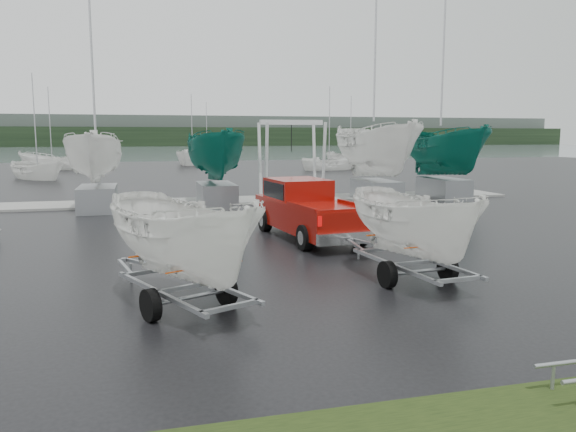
{
  "coord_description": "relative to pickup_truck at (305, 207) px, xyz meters",
  "views": [
    {
      "loc": [
        -4.36,
        -15.14,
        3.32
      ],
      "look_at": [
        -0.6,
        -0.84,
        1.2
      ],
      "focal_mm": 35.0,
      "sensor_mm": 36.0,
      "label": 1
    }
  ],
  "objects": [
    {
      "name": "moored_boat_6",
      "position": [
        -13.57,
        41.56,
        -0.97
      ],
      "size": [
        3.75,
        3.71,
        11.66
      ],
      "rotation": [
        0.0,
        0.0,
        4.26
      ],
      "color": "white",
      "rests_on": "ground"
    },
    {
      "name": "keelboat_2",
      "position": [
        6.25,
        8.54,
        3.58
      ],
      "size": [
        2.86,
        3.2,
        11.04
      ],
      "color": "#989BA0",
      "rests_on": "ground"
    },
    {
      "name": "far_hill",
      "position": [
        -0.87,
        175.54,
        4.02
      ],
      "size": [
        300.0,
        6.0,
        10.0
      ],
      "primitive_type": "cube",
      "color": "#4C5651",
      "rests_on": "ground"
    },
    {
      "name": "pickup_truck",
      "position": [
        0.0,
        0.0,
        0.0
      ],
      "size": [
        2.56,
        5.81,
        1.87
      ],
      "rotation": [
        0.0,
        0.0,
        0.11
      ],
      "color": "maroon",
      "rests_on": "ground"
    },
    {
      "name": "ground_plane",
      "position": [
        -0.87,
        -2.46,
        -0.98
      ],
      "size": [
        120.0,
        120.0,
        0.0
      ],
      "primitive_type": "plane",
      "color": "black",
      "rests_on": "ground"
    },
    {
      "name": "moored_boat_2",
      "position": [
        12.52,
        34.2,
        -0.97
      ],
      "size": [
        2.56,
        2.5,
        10.94
      ],
      "rotation": [
        0.0,
        0.0,
        1.71
      ],
      "color": "white",
      "rests_on": "ground"
    },
    {
      "name": "moored_boat_0",
      "position": [
        -12.85,
        28.94,
        -0.97
      ],
      "size": [
        3.33,
        3.34,
        11.12
      ],
      "rotation": [
        0.0,
        0.0,
        0.65
      ],
      "color": "white",
      "rests_on": "ground"
    },
    {
      "name": "keelboat_3",
      "position": [
        10.2,
        8.84,
        3.28
      ],
      "size": [
        2.67,
        3.2,
        10.85
      ],
      "color": "#989BA0",
      "rests_on": "ground"
    },
    {
      "name": "treeline",
      "position": [
        -0.87,
        167.54,
        2.02
      ],
      "size": [
        300.0,
        8.0,
        6.0
      ],
      "primitive_type": "cube",
      "color": "black",
      "rests_on": "ground"
    },
    {
      "name": "moored_boat_5",
      "position": [
        4.08,
        63.25,
        -0.97
      ],
      "size": [
        3.11,
        3.08,
        11.04
      ],
      "rotation": [
        0.0,
        0.0,
        5.16
      ],
      "color": "white",
      "rests_on": "ground"
    },
    {
      "name": "keelboat_1",
      "position": [
        -1.79,
        8.74,
        2.96
      ],
      "size": [
        2.48,
        3.2,
        7.69
      ],
      "color": "#989BA0",
      "rests_on": "ground"
    },
    {
      "name": "boat_hoist",
      "position": [
        2.36,
        10.54,
        1.69
      ],
      "size": [
        3.3,
        2.18,
        4.12
      ],
      "color": "silver",
      "rests_on": "ground"
    },
    {
      "name": "keelboat_0",
      "position": [
        -7.11,
        8.54,
        2.8
      ],
      "size": [
        2.38,
        3.2,
        10.55
      ],
      "color": "#989BA0",
      "rests_on": "ground"
    },
    {
      "name": "trailer_hitched",
      "position": [
        0.71,
        -6.26,
        1.7
      ],
      "size": [
        1.87,
        3.71,
        4.93
      ],
      "rotation": [
        0.0,
        0.0,
        0.11
      ],
      "color": "#989BA0",
      "rests_on": "ground"
    },
    {
      "name": "trailer_parked",
      "position": [
        -4.49,
        -7.03,
        1.84
      ],
      "size": [
        2.52,
        3.77,
        5.2
      ],
      "rotation": [
        0.0,
        0.0,
        0.41
      ],
      "color": "#989BA0",
      "rests_on": "ground"
    },
    {
      "name": "moored_boat_1",
      "position": [
        0.62,
        47.73,
        -0.97
      ],
      "size": [
        3.57,
        3.62,
        11.68
      ],
      "rotation": [
        0.0,
        0.0,
        5.93
      ],
      "color": "white",
      "rests_on": "ground"
    },
    {
      "name": "dock",
      "position": [
        -0.87,
        10.54,
        -0.93
      ],
      "size": [
        30.0,
        3.0,
        0.12
      ],
      "primitive_type": "cube",
      "color": "gray",
      "rests_on": "ground"
    },
    {
      "name": "moored_boat_3",
      "position": [
        19.23,
        45.93,
        -0.97
      ],
      "size": [
        3.47,
        3.47,
        11.22
      ],
      "rotation": [
        0.0,
        0.0,
        0.75
      ],
      "color": "white",
      "rests_on": "ground"
    },
    {
      "name": "lake",
      "position": [
        -0.87,
        97.54,
        -0.98
      ],
      "size": [
        300.0,
        300.0,
        0.0
      ],
      "primitive_type": "plane",
      "color": "slate",
      "rests_on": "ground"
    }
  ]
}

